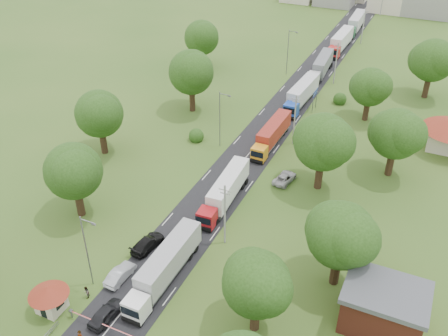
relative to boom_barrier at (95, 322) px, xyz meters
The scene contains 36 objects.
ground 25.05m from the boom_barrier, 86.89° to the left, with size 260.00×260.00×0.00m, color #32551C.
road 45.03m from the boom_barrier, 88.27° to the left, with size 8.00×200.00×0.04m, color black.
boom_barrier is the anchor object (origin of this frame).
guard_booth 5.98m from the boom_barrier, behind, with size 4.40×4.40×3.45m.
info_sign 60.39m from the boom_barrier, 83.76° to the left, with size 0.12×3.10×4.10m.
pole_1 19.63m from the boom_barrier, 69.14° to the left, with size 1.60×0.24×9.00m.
pole_2 46.66m from the boom_barrier, 81.52° to the left, with size 1.60×0.24×9.00m.
pole_3 74.41m from the boom_barrier, 84.71° to the left, with size 1.60×0.24×9.00m.
pole_4 102.30m from the boom_barrier, 86.15° to the left, with size 1.60×0.24×9.00m.
lamp_0 7.91m from the boom_barrier, 128.59° to the left, with size 2.03×0.22×10.00m.
lamp_1 40.47m from the boom_barrier, 95.70° to the left, with size 2.03×0.22×10.00m.
lamp_2 75.25m from the boom_barrier, 93.05° to the left, with size 2.03×0.22×10.00m.
tree_2 17.86m from the boom_barrier, 24.96° to the left, with size 8.00×8.00×10.10m.
tree_3 28.11m from the boom_barrier, 38.79° to the left, with size 8.80×8.80×11.07m.
tree_4 38.62m from the boom_barrier, 67.81° to the left, with size 9.60×9.60×12.05m.
tree_5 49.47m from the boom_barrier, 61.59° to the left, with size 8.80×8.80×11.07m.
tree_6 62.58m from the boom_barrier, 74.79° to the left, with size 8.00×8.00×10.10m.
tree_7 79.63m from the boom_barrier, 71.37° to the left, with size 9.60×9.60×12.05m.
tree_10 21.36m from the boom_barrier, 132.02° to the left, with size 8.80×8.80×11.07m.
tree_11 37.10m from the boom_barrier, 124.41° to the left, with size 8.80×8.80×11.07m.
tree_12 52.73m from the boom_barrier, 106.28° to the left, with size 9.60×9.60×12.05m.
tree_13 73.99m from the boom_barrier, 107.90° to the left, with size 8.80×8.80×11.07m.
house_brick 30.34m from the boom_barrier, 25.42° to the left, with size 8.60×6.60×5.20m.
truck_0 9.86m from the boom_barrier, 70.53° to the left, with size 2.48×14.37×3.99m.
truck_1 26.13m from the boom_barrier, 82.60° to the left, with size 3.01×13.97×3.86m.
truck_2 44.34m from the boom_barrier, 85.28° to the left, with size 2.50×13.56×3.76m.
truck_3 61.57m from the boom_barrier, 86.78° to the left, with size 3.11×14.83×4.10m.
truck_4 77.80m from the boom_barrier, 87.75° to the left, with size 3.22×14.36×3.96m.
truck_5 95.16m from the boom_barrier, 88.12° to the left, with size 2.93×15.34×4.25m.
truck_6 111.87m from the boom_barrier, 88.37° to the left, with size 3.00×15.19×4.20m.
car_lane_front 1.54m from the boom_barrier, 76.59° to the left, with size 1.89×4.69×1.60m, color black.
car_lane_mid 7.19m from the boom_barrier, 103.21° to the left, with size 1.59×4.57×1.51m, color #ADB1B6.
car_lane_rear 13.10m from the boom_barrier, 97.20° to the left, with size 2.11×5.19×1.51m, color black.
car_verge_near 35.64m from the boom_barrier, 74.78° to the left, with size 2.19×4.75×1.32m, color #B7B7B7.
car_verge_far 55.53m from the boom_barrier, 80.30° to the left, with size 1.60×3.97×1.35m, color slate.
pedestrian_booth 4.57m from the boom_barrier, 138.93° to the left, with size 0.77×0.60×1.58m, color gray.
Camera 1 is at (25.76, -51.30, 43.22)m, focal length 40.00 mm.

